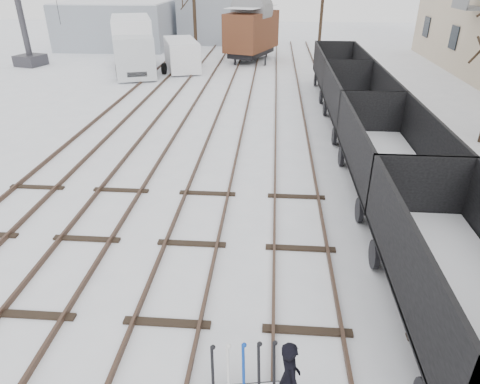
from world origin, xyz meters
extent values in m
plane|color=white|center=(0.00, 0.00, 0.00)|extent=(120.00, 120.00, 0.00)
cube|color=black|center=(-6.72, 14.00, 0.07)|extent=(0.07, 52.00, 0.15)
cube|color=black|center=(-5.28, 14.00, 0.07)|extent=(0.07, 52.00, 0.15)
cube|color=black|center=(-3.72, 14.00, 0.07)|extent=(0.07, 52.00, 0.15)
cube|color=black|center=(-2.28, 14.00, 0.07)|extent=(0.07, 52.00, 0.15)
cube|color=black|center=(-3.00, 2.00, 0.03)|extent=(1.90, 0.20, 0.08)
cube|color=black|center=(-0.72, 14.00, 0.07)|extent=(0.07, 52.00, 0.15)
cube|color=black|center=(0.72, 14.00, 0.07)|extent=(0.07, 52.00, 0.15)
cube|color=black|center=(0.00, 2.00, 0.03)|extent=(1.90, 0.20, 0.08)
cube|color=black|center=(2.28, 14.00, 0.07)|extent=(0.07, 52.00, 0.15)
cube|color=black|center=(3.72, 14.00, 0.07)|extent=(0.07, 52.00, 0.15)
cube|color=black|center=(3.00, 2.00, 0.03)|extent=(1.90, 0.20, 0.08)
cube|color=black|center=(5.28, 14.00, 0.07)|extent=(0.07, 52.00, 0.15)
cube|color=black|center=(6.72, 14.00, 0.07)|extent=(0.07, 52.00, 0.15)
cube|color=black|center=(6.00, 2.00, 0.03)|extent=(1.90, 0.20, 0.08)
cube|color=#9299A5|center=(-13.00, 36.00, 2.00)|extent=(10.00, 8.00, 4.00)
cube|color=silver|center=(-13.00, 36.00, 4.05)|extent=(9.80, 7.84, 0.10)
cube|color=#9299A5|center=(-4.00, 40.00, 2.20)|extent=(7.00, 6.00, 4.40)
cylinder|color=black|center=(1.29, -2.00, 0.95)|extent=(0.10, 0.32, 1.08)
cylinder|color=silver|center=(1.54, -1.96, 0.95)|extent=(0.10, 0.32, 1.08)
cylinder|color=#0B3598|center=(1.79, -1.92, 0.95)|extent=(0.10, 0.32, 1.08)
cylinder|color=black|center=(2.03, -1.88, 0.95)|extent=(0.10, 0.32, 1.08)
cylinder|color=black|center=(2.28, -1.84, 0.95)|extent=(0.10, 0.32, 1.08)
imported|color=black|center=(2.54, -1.82, 0.78)|extent=(0.53, 0.66, 1.56)
cube|color=black|center=(6.00, 0.31, 0.70)|extent=(2.08, 5.71, 0.43)
cube|color=black|center=(6.00, 0.31, 0.92)|extent=(2.60, 6.49, 0.13)
cube|color=black|center=(4.76, 0.31, 1.79)|extent=(0.11, 6.49, 1.73)
cube|color=silver|center=(6.00, 0.31, 1.03)|extent=(2.34, 6.23, 0.06)
cylinder|color=black|center=(7.19, 2.39, 0.38)|extent=(0.13, 0.76, 0.76)
cube|color=black|center=(6.00, 6.71, 0.70)|extent=(2.08, 5.71, 0.43)
cube|color=black|center=(6.00, 6.71, 0.92)|extent=(2.60, 6.49, 0.13)
cube|color=black|center=(4.76, 6.71, 1.79)|extent=(0.11, 6.49, 1.73)
cube|color=black|center=(7.24, 6.71, 1.79)|extent=(0.11, 6.49, 1.73)
cube|color=silver|center=(6.00, 6.71, 1.03)|extent=(2.34, 6.23, 0.06)
cylinder|color=black|center=(4.81, 4.63, 0.38)|extent=(0.13, 0.76, 0.76)
cylinder|color=black|center=(7.19, 8.79, 0.38)|extent=(0.13, 0.76, 0.76)
cube|color=black|center=(6.00, 13.11, 0.70)|extent=(2.08, 5.71, 0.43)
cube|color=black|center=(6.00, 13.11, 0.92)|extent=(2.60, 6.49, 0.13)
cube|color=black|center=(4.76, 13.11, 1.79)|extent=(0.11, 6.49, 1.73)
cube|color=black|center=(7.24, 13.11, 1.79)|extent=(0.11, 6.49, 1.73)
cube|color=silver|center=(6.00, 13.11, 1.03)|extent=(2.34, 6.23, 0.06)
cylinder|color=black|center=(4.81, 11.03, 0.38)|extent=(0.13, 0.76, 0.76)
cylinder|color=black|center=(7.19, 15.19, 0.38)|extent=(0.13, 0.76, 0.76)
cube|color=black|center=(6.00, 19.51, 0.70)|extent=(2.08, 5.71, 0.43)
cube|color=black|center=(6.00, 19.51, 0.92)|extent=(2.60, 6.49, 0.13)
cube|color=black|center=(4.76, 19.51, 1.79)|extent=(0.11, 6.49, 1.73)
cube|color=black|center=(7.24, 19.51, 1.79)|extent=(0.11, 6.49, 1.73)
cube|color=silver|center=(6.00, 19.51, 1.03)|extent=(2.34, 6.23, 0.06)
cylinder|color=black|center=(4.81, 17.43, 0.38)|extent=(0.13, 0.76, 0.76)
cylinder|color=black|center=(7.19, 21.59, 0.38)|extent=(0.13, 0.76, 0.76)
cube|color=black|center=(0.21, 29.75, 0.71)|extent=(3.65, 5.23, 0.44)
cube|color=#4F2D17|center=(0.21, 29.75, 2.35)|extent=(4.37, 6.03, 2.84)
cube|color=silver|center=(0.21, 29.75, 4.15)|extent=(4.03, 5.68, 0.04)
cylinder|color=black|center=(-1.00, 28.01, 0.38)|extent=(0.13, 0.76, 0.76)
cylinder|color=black|center=(1.41, 31.50, 0.38)|extent=(0.13, 0.76, 0.76)
cube|color=black|center=(-8.20, 25.18, 0.59)|extent=(3.82, 8.21, 0.32)
cube|color=silver|center=(-8.20, 22.15, 1.46)|extent=(3.14, 2.87, 2.70)
cube|color=white|center=(-8.20, 26.04, 2.16)|extent=(4.34, 6.19, 3.03)
cube|color=silver|center=(-8.20, 26.04, 3.70)|extent=(4.25, 6.07, 0.04)
cylinder|color=black|center=(-9.39, 22.36, 0.54)|extent=(0.32, 1.08, 1.08)
cylinder|color=black|center=(-7.01, 28.20, 0.54)|extent=(0.32, 1.08, 1.08)
cube|color=white|center=(-4.80, 25.79, 1.13)|extent=(3.61, 5.38, 2.03)
cube|color=silver|center=(-4.80, 25.79, 2.16)|extent=(3.52, 5.25, 0.05)
cylinder|color=black|center=(-5.81, 24.21, 0.39)|extent=(0.25, 0.79, 0.79)
cylinder|color=black|center=(-3.78, 27.37, 0.39)|extent=(0.25, 0.79, 0.79)
cube|color=#313035|center=(-17.00, 26.46, 0.41)|extent=(2.28, 2.28, 0.82)
cylinder|color=#313035|center=(-17.00, 26.46, 4.11)|extent=(0.45, 0.45, 8.21)
cylinder|color=black|center=(-4.98, 33.07, 3.22)|extent=(0.30, 0.30, 6.44)
cylinder|color=black|center=(6.40, 37.27, 3.82)|extent=(0.30, 0.30, 7.65)
camera|label=1|loc=(2.10, -6.71, 6.80)|focal=32.00mm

